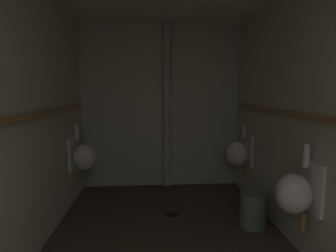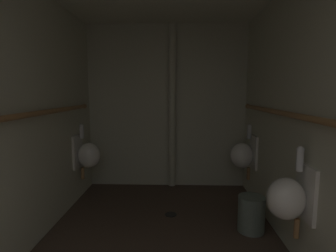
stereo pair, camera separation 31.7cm
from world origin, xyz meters
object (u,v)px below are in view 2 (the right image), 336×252
object	(u,v)px
urinal_left_mid	(88,154)
floor_drain	(171,214)
waste_bin	(251,214)
urinal_right_mid	(289,197)
standpipe_back_wall	(172,107)
urinal_right_far	(243,155)

from	to	relation	value
urinal_left_mid	floor_drain	world-z (taller)	urinal_left_mid
urinal_left_mid	waste_bin	bearing A→B (deg)	-21.38
floor_drain	waste_bin	xyz separation A→B (m)	(0.85, -0.34, 0.18)
urinal_right_mid	standpipe_back_wall	world-z (taller)	standpipe_back_wall
urinal_right_far	standpipe_back_wall	xyz separation A→B (m)	(-0.96, 0.45, 0.60)
urinal_right_mid	urinal_right_far	bearing A→B (deg)	90.00
urinal_right_mid	floor_drain	size ratio (longest dim) A/B	5.39
urinal_right_mid	waste_bin	bearing A→B (deg)	99.98
urinal_right_mid	standpipe_back_wall	size ratio (longest dim) A/B	0.31
urinal_left_mid	standpipe_back_wall	world-z (taller)	standpipe_back_wall
urinal_right_mid	waste_bin	xyz separation A→B (m)	(-0.11, 0.61, -0.44)
standpipe_back_wall	urinal_left_mid	bearing A→B (deg)	-155.93
standpipe_back_wall	waste_bin	distance (m)	1.85
urinal_right_far	floor_drain	size ratio (longest dim) A/B	5.39
urinal_left_mid	urinal_right_far	distance (m)	2.09
urinal_right_far	standpipe_back_wall	bearing A→B (deg)	155.17
urinal_left_mid	urinal_right_mid	xyz separation A→B (m)	(2.09, -1.39, 0.00)
urinal_right_mid	urinal_right_far	world-z (taller)	same
urinal_left_mid	waste_bin	xyz separation A→B (m)	(1.98, -0.77, -0.44)
waste_bin	urinal_left_mid	bearing A→B (deg)	158.62
urinal_right_mid	floor_drain	xyz separation A→B (m)	(-0.96, 0.95, -0.62)
urinal_left_mid	standpipe_back_wall	distance (m)	1.37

